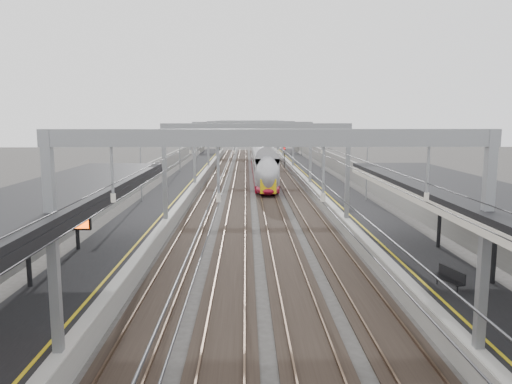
{
  "coord_description": "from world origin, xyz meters",
  "views": [
    {
      "loc": [
        -0.71,
        -12.11,
        7.87
      ],
      "look_at": [
        0.0,
        23.25,
        2.7
      ],
      "focal_mm": 35.0,
      "sensor_mm": 36.0,
      "label": 1
    }
  ],
  "objects_px": {
    "overbridge": "(249,131)",
    "train": "(262,161)",
    "bench": "(449,277)",
    "signal_green": "(219,152)"
  },
  "relations": [
    {
      "from": "overbridge",
      "to": "bench",
      "type": "distance_m",
      "value": 93.08
    },
    {
      "from": "train",
      "to": "bench",
      "type": "distance_m",
      "value": 51.77
    },
    {
      "from": "overbridge",
      "to": "train",
      "type": "relative_size",
      "value": 0.47
    },
    {
      "from": "overbridge",
      "to": "signal_green",
      "type": "relative_size",
      "value": 6.33
    },
    {
      "from": "train",
      "to": "signal_green",
      "type": "bearing_deg",
      "value": 119.87
    },
    {
      "from": "overbridge",
      "to": "train",
      "type": "distance_m",
      "value": 41.44
    },
    {
      "from": "overbridge",
      "to": "bench",
      "type": "relative_size",
      "value": 12.9
    },
    {
      "from": "overbridge",
      "to": "bench",
      "type": "height_order",
      "value": "overbridge"
    },
    {
      "from": "overbridge",
      "to": "train",
      "type": "bearing_deg",
      "value": -87.92
    },
    {
      "from": "bench",
      "to": "signal_green",
      "type": "relative_size",
      "value": 0.49
    }
  ]
}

